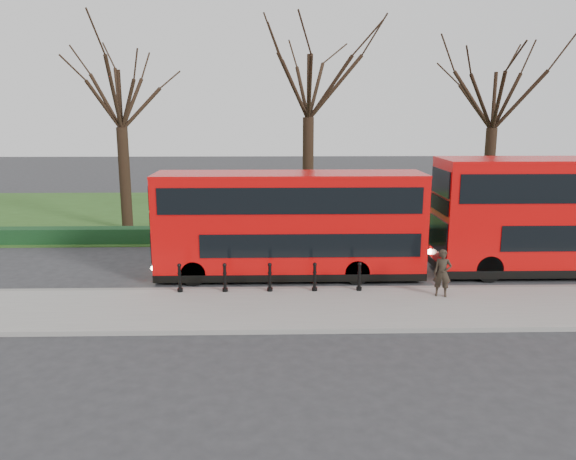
{
  "coord_description": "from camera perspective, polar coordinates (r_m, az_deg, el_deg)",
  "views": [
    {
      "loc": [
        0.17,
        -20.67,
        6.56
      ],
      "look_at": [
        0.68,
        0.5,
        2.0
      ],
      "focal_mm": 35.0,
      "sensor_mm": 36.0,
      "label": 1
    }
  ],
  "objects": [
    {
      "name": "yellow_line_outer",
      "position": [
        21.02,
        -1.78,
        -6.02
      ],
      "size": [
        60.0,
        0.1,
        0.01
      ],
      "primitive_type": "cube",
      "color": "yellow",
      "rests_on": "ground"
    },
    {
      "name": "pavement",
      "position": [
        18.82,
        -1.83,
        -8.01
      ],
      "size": [
        60.0,
        4.0,
        0.15
      ],
      "primitive_type": "cube",
      "color": "gray",
      "rests_on": "ground"
    },
    {
      "name": "yellow_line_inner",
      "position": [
        21.21,
        -1.77,
        -5.85
      ],
      "size": [
        60.0,
        0.1,
        0.01
      ],
      "primitive_type": "cube",
      "color": "yellow",
      "rests_on": "ground"
    },
    {
      "name": "tree_left",
      "position": [
        31.75,
        -16.74,
        13.22
      ],
      "size": [
        6.55,
        6.55,
        10.23
      ],
      "color": "black",
      "rests_on": "ground"
    },
    {
      "name": "bollard_row",
      "position": [
        20.2,
        -1.86,
        -4.86
      ],
      "size": [
        6.6,
        0.15,
        1.0
      ],
      "color": "black",
      "rests_on": "pavement"
    },
    {
      "name": "tree_mid",
      "position": [
        30.76,
        2.11,
        15.07
      ],
      "size": [
        7.16,
        7.16,
        11.19
      ],
      "color": "black",
      "rests_on": "ground"
    },
    {
      "name": "ground",
      "position": [
        21.69,
        -1.77,
        -5.46
      ],
      "size": [
        120.0,
        120.0,
        0.0
      ],
      "primitive_type": "plane",
      "color": "#28282B",
      "rests_on": "ground"
    },
    {
      "name": "tree_right",
      "position": [
        32.88,
        20.24,
        12.82
      ],
      "size": [
        6.49,
        6.49,
        10.14
      ],
      "color": "black",
      "rests_on": "ground"
    },
    {
      "name": "hedge",
      "position": [
        28.15,
        -1.68,
        -0.49
      ],
      "size": [
        60.0,
        0.9,
        0.8
      ],
      "primitive_type": "cube",
      "color": "black",
      "rests_on": "ground"
    },
    {
      "name": "pedestrian",
      "position": [
        20.3,
        15.42,
        -4.24
      ],
      "size": [
        0.7,
        0.56,
        1.67
      ],
      "primitive_type": "imported",
      "rotation": [
        0.0,
        0.0,
        -0.3
      ],
      "color": "black",
      "rests_on": "pavement"
    },
    {
      "name": "bus_lead",
      "position": [
        22.03,
        0.15,
        0.46
      ],
      "size": [
        10.45,
        2.4,
        4.16
      ],
      "color": "#C70808",
      "rests_on": "ground"
    },
    {
      "name": "kerb",
      "position": [
        20.71,
        -1.78,
        -6.1
      ],
      "size": [
        60.0,
        0.25,
        0.16
      ],
      "primitive_type": "cube",
      "color": "slate",
      "rests_on": "ground"
    },
    {
      "name": "grass_verge",
      "position": [
        36.26,
        -1.62,
        1.77
      ],
      "size": [
        60.0,
        18.0,
        0.06
      ],
      "primitive_type": "cube",
      "color": "#294918",
      "rests_on": "ground"
    }
  ]
}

